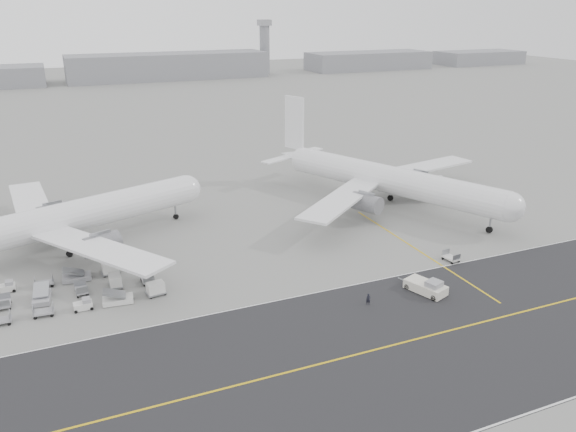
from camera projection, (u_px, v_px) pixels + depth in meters
name	position (u px, v px, depth m)	size (l,w,h in m)	color
ground	(262.00, 296.00, 80.30)	(700.00, 700.00, 0.00)	gray
taxiway	(354.00, 355.00, 66.60)	(220.00, 59.00, 0.03)	#272729
horizon_buildings	(152.00, 80.00, 315.61)	(520.00, 28.00, 28.00)	gray
control_tower	(265.00, 46.00, 339.58)	(7.00, 7.00, 31.25)	gray
airliner_a	(59.00, 220.00, 93.22)	(53.20, 52.25, 19.16)	white
airliner_b	(384.00, 178.00, 114.96)	(52.83, 54.18, 19.89)	white
pushback_tug	(427.00, 287.00, 80.88)	(4.67, 7.84, 2.23)	silver
jet_bridge	(412.00, 184.00, 117.45)	(14.65, 7.11, 5.52)	gray
gse_cluster	(80.00, 294.00, 80.76)	(27.71, 17.21, 2.06)	#9E9FA4
stray_dolly	(450.00, 261.00, 91.23)	(1.65, 2.68, 1.65)	silver
ground_crew_a	(368.00, 299.00, 77.59)	(0.62, 0.40, 1.69)	black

